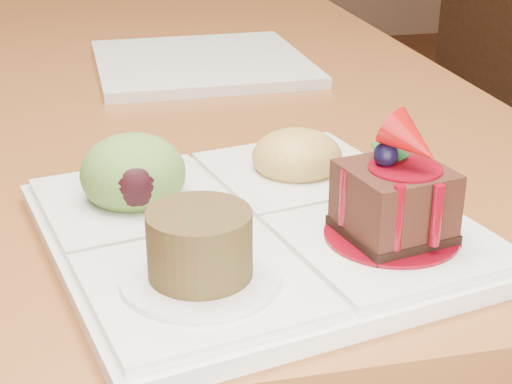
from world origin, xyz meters
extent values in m
cube|color=brown|center=(0.00, 0.00, 0.73)|extent=(1.00, 1.80, 0.04)
cylinder|color=brown|center=(0.44, 0.84, 0.35)|extent=(0.06, 0.06, 0.71)
cube|color=black|center=(0.75, 0.21, 0.45)|extent=(0.50, 0.50, 0.04)
cylinder|color=black|center=(0.61, -0.01, 0.22)|extent=(0.04, 0.04, 0.43)
cylinder|color=black|center=(0.89, 0.42, 0.22)|extent=(0.04, 0.04, 0.43)
cylinder|color=black|center=(0.54, 0.35, 0.22)|extent=(0.04, 0.04, 0.43)
cube|color=silver|center=(0.18, -0.75, 0.76)|extent=(0.31, 0.31, 0.01)
cube|color=silver|center=(0.26, -0.80, 0.77)|extent=(0.15, 0.15, 0.01)
cube|color=silver|center=(0.14, -0.83, 0.77)|extent=(0.15, 0.15, 0.01)
cube|color=silver|center=(0.11, -0.70, 0.77)|extent=(0.15, 0.15, 0.01)
cube|color=silver|center=(0.23, -0.67, 0.77)|extent=(0.15, 0.15, 0.01)
cylinder|color=#65030F|center=(0.26, -0.80, 0.77)|extent=(0.08, 0.08, 0.00)
cube|color=black|center=(0.26, -0.80, 0.77)|extent=(0.07, 0.07, 0.01)
cube|color=#35190E|center=(0.26, -0.80, 0.80)|extent=(0.07, 0.07, 0.04)
cylinder|color=#65030F|center=(0.26, -0.80, 0.82)|extent=(0.04, 0.04, 0.00)
sphere|color=black|center=(0.25, -0.79, 0.82)|extent=(0.02, 0.02, 0.02)
cone|color=#9B0A0A|center=(0.27, -0.80, 0.83)|extent=(0.05, 0.05, 0.04)
cube|color=#104118|center=(0.26, -0.79, 0.82)|extent=(0.02, 0.02, 0.01)
cube|color=#104118|center=(0.26, -0.78, 0.82)|extent=(0.01, 0.02, 0.01)
cylinder|color=#65030F|center=(0.25, -0.83, 0.80)|extent=(0.01, 0.01, 0.04)
cylinder|color=#65030F|center=(0.27, -0.83, 0.80)|extent=(0.01, 0.01, 0.04)
cylinder|color=#65030F|center=(0.23, -0.79, 0.80)|extent=(0.01, 0.01, 0.04)
cylinder|color=silver|center=(0.14, -0.83, 0.77)|extent=(0.09, 0.09, 0.00)
cylinder|color=#462314|center=(0.14, -0.83, 0.79)|extent=(0.06, 0.06, 0.04)
cylinder|color=#4E3510|center=(0.14, -0.83, 0.80)|extent=(0.05, 0.05, 0.00)
ellipsoid|color=#558636|center=(0.11, -0.70, 0.79)|extent=(0.07, 0.07, 0.05)
ellipsoid|color=black|center=(0.11, -0.73, 0.79)|extent=(0.04, 0.03, 0.03)
ellipsoid|color=gold|center=(0.23, -0.67, 0.78)|extent=(0.07, 0.07, 0.04)
cube|color=#E54D10|center=(0.25, -0.67, 0.78)|extent=(0.02, 0.02, 0.01)
cube|color=#396916|center=(0.23, -0.66, 0.78)|extent=(0.02, 0.02, 0.02)
cube|color=#E54D10|center=(0.22, -0.67, 0.78)|extent=(0.02, 0.02, 0.01)
cube|color=#396916|center=(0.22, -0.69, 0.78)|extent=(0.02, 0.02, 0.01)
cube|color=#E54D10|center=(0.24, -0.69, 0.78)|extent=(0.02, 0.02, 0.01)
cube|color=silver|center=(0.22, -0.30, 0.76)|extent=(0.25, 0.25, 0.01)
camera|label=1|loc=(0.08, -1.21, 0.99)|focal=55.00mm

